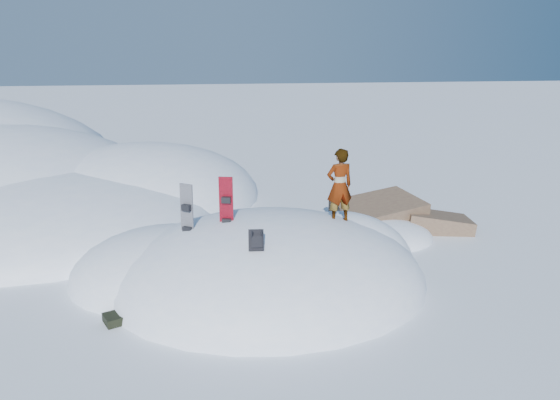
{
  "coord_description": "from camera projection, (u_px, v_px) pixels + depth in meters",
  "views": [
    {
      "loc": [
        -1.25,
        -11.07,
        5.14
      ],
      "look_at": [
        0.31,
        0.3,
        1.81
      ],
      "focal_mm": 35.0,
      "sensor_mm": 36.0,
      "label": 1
    }
  ],
  "objects": [
    {
      "name": "person",
      "position": [
        339.0,
        186.0,
        12.09
      ],
      "size": [
        0.68,
        0.52,
        1.69
      ],
      "primitive_type": "imported",
      "rotation": [
        0.0,
        0.0,
        3.35
      ],
      "color": "slate",
      "rests_on": "snow_mound"
    },
    {
      "name": "snow_mound",
      "position": [
        259.0,
        278.0,
        12.34
      ],
      "size": [
        8.0,
        6.0,
        3.0
      ],
      "color": "white",
      "rests_on": "ground"
    },
    {
      "name": "gear_pile",
      "position": [
        123.0,
        316.0,
        10.43
      ],
      "size": [
        0.82,
        0.64,
        0.21
      ],
      "rotation": [
        0.0,
        0.0,
        0.43
      ],
      "color": "black",
      "rests_on": "ground"
    },
    {
      "name": "snowboard_dark",
      "position": [
        187.0,
        221.0,
        11.58
      ],
      "size": [
        0.3,
        0.28,
        1.64
      ],
      "rotation": [
        0.0,
        0.0,
        -0.58
      ],
      "color": "black",
      "rests_on": "snow_mound"
    },
    {
      "name": "backpack",
      "position": [
        256.0,
        240.0,
        10.39
      ],
      "size": [
        0.32,
        0.41,
        0.49
      ],
      "rotation": [
        0.0,
        0.0,
        -0.08
      ],
      "color": "black",
      "rests_on": "snow_mound"
    },
    {
      "name": "rock_outcrop",
      "position": [
        386.0,
        230.0,
        15.47
      ],
      "size": [
        4.68,
        4.41,
        1.68
      ],
      "color": "brown",
      "rests_on": "ground"
    },
    {
      "name": "ground",
      "position": [
        268.0,
        282.0,
        12.13
      ],
      "size": [
        120.0,
        120.0,
        0.0
      ],
      "primitive_type": "plane",
      "color": "white",
      "rests_on": "ground"
    },
    {
      "name": "snowboard_red",
      "position": [
        226.0,
        213.0,
        11.65
      ],
      "size": [
        0.3,
        0.2,
        1.61
      ],
      "rotation": [
        0.0,
        0.0,
        -0.23
      ],
      "color": "red",
      "rests_on": "snow_mound"
    }
  ]
}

